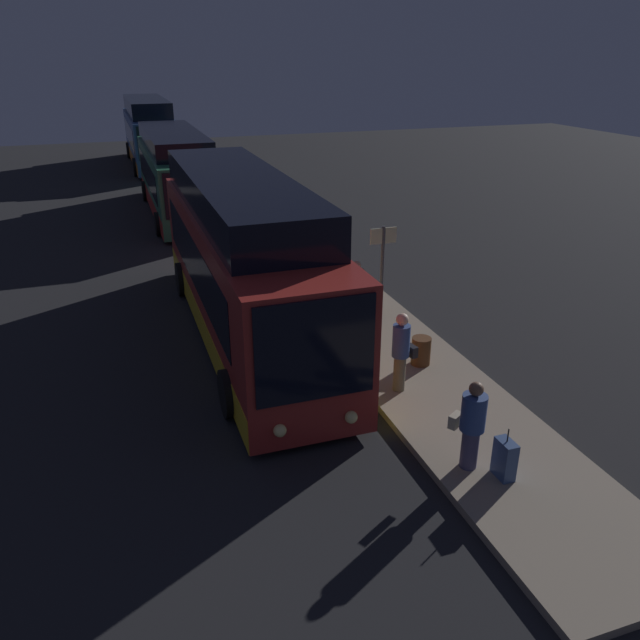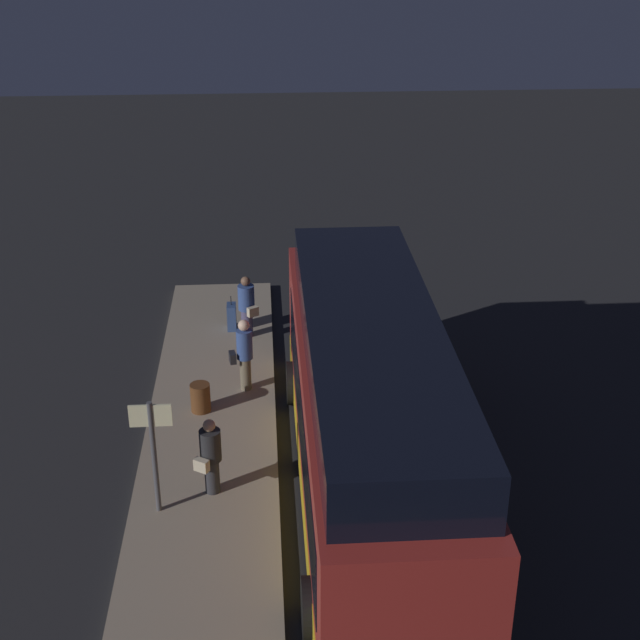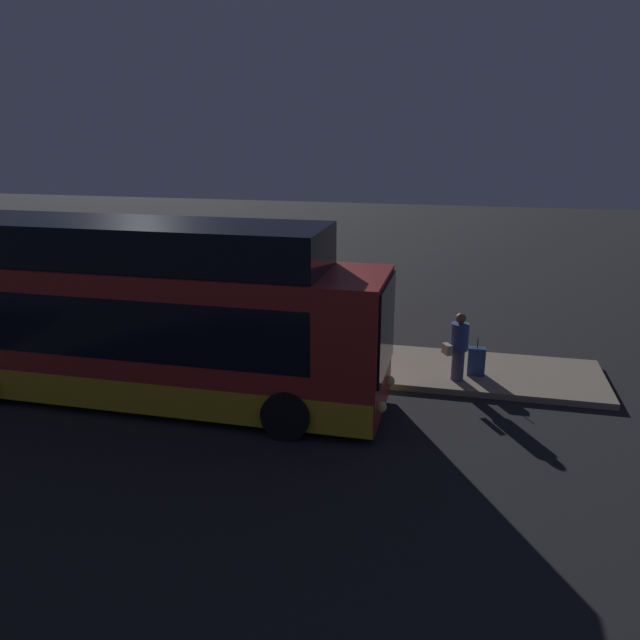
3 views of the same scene
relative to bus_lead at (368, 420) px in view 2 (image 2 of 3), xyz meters
The scene contains 9 objects.
ground 1.88m from the bus_lead, ahead, with size 80.00×80.00×0.00m, color #232326.
platform 3.53m from the bus_lead, 79.95° to the left, with size 20.00×2.78×0.16m.
bus_lead is the anchor object (origin of this frame).
passenger_boarding 4.88m from the bus_lead, 28.64° to the left, with size 0.42×0.58×1.75m.
passenger_waiting 3.03m from the bus_lead, 84.14° to the left, with size 0.67×0.60×1.58m.
passenger_with_bags 7.43m from the bus_lead, 17.98° to the left, with size 0.69×0.61×1.65m.
suitcase 8.05m from the bus_lead, 19.84° to the left, with size 0.41×0.23×0.94m.
sign_post 3.88m from the bus_lead, 93.02° to the left, with size 0.10×0.76×2.29m.
trash_bin 4.86m from the bus_lead, 44.61° to the left, with size 0.44×0.44×0.65m.
Camera 2 is at (-14.33, 1.75, 10.32)m, focal length 50.00 mm.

